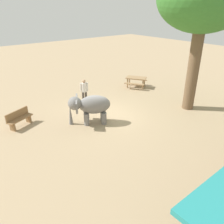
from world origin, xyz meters
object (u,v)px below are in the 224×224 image
at_px(feed_bucket, 99,106).
at_px(picnic_table_near, 136,80).
at_px(wooden_bench, 19,118).
at_px(elephant, 90,106).
at_px(person_handler, 84,90).

bearing_deg(feed_bucket, picnic_table_near, -161.84).
relative_size(wooden_bench, picnic_table_near, 0.70).
bearing_deg(picnic_table_near, feed_bucket, -105.12).
relative_size(elephant, person_handler, 1.33).
relative_size(person_handler, wooden_bench, 1.12).
height_order(person_handler, wooden_bench, person_handler).
bearing_deg(feed_bucket, wooden_bench, -9.26).
xyz_separation_m(elephant, feed_bucket, (-1.49, -1.26, -0.84)).
bearing_deg(wooden_bench, person_handler, 162.86).
distance_m(elephant, wooden_bench, 3.75).
bearing_deg(person_handler, wooden_bench, -63.19).
xyz_separation_m(picnic_table_near, feed_bucket, (4.61, 1.51, -0.43)).
distance_m(elephant, person_handler, 2.73).
bearing_deg(person_handler, elephant, -4.84).
distance_m(wooden_bench, picnic_table_near, 9.24).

